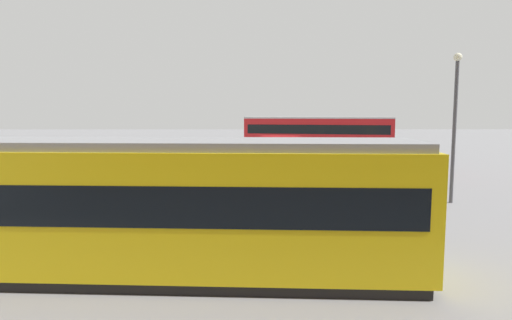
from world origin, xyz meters
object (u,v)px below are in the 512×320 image
object	(u,v)px
double_decker_bus	(318,144)
street_lamp	(455,116)
pedestrian_near_railing	(186,170)
pedestrian_crossing	(285,174)
info_sign	(179,156)
tram_yellow	(96,205)

from	to	relation	value
double_decker_bus	street_lamp	size ratio (longest dim) A/B	1.59
double_decker_bus	pedestrian_near_railing	distance (m)	10.35
pedestrian_crossing	info_sign	world-z (taller)	info_sign
double_decker_bus	street_lamp	distance (m)	11.54
pedestrian_crossing	info_sign	bearing A→B (deg)	-14.33
double_decker_bus	pedestrian_near_railing	bearing A→B (deg)	39.11
tram_yellow	info_sign	size ratio (longest dim) A/B	6.27
double_decker_bus	pedestrian_crossing	bearing A→B (deg)	70.68
pedestrian_near_railing	street_lamp	distance (m)	13.30
pedestrian_crossing	info_sign	distance (m)	5.67
double_decker_bus	tram_yellow	size ratio (longest dim) A/B	0.65
pedestrian_crossing	street_lamp	world-z (taller)	street_lamp
pedestrian_near_railing	tram_yellow	bearing A→B (deg)	88.79
street_lamp	double_decker_bus	bearing A→B (deg)	-67.46
double_decker_bus	pedestrian_near_railing	xyz separation A→B (m)	(8.00, 6.50, -0.94)
tram_yellow	info_sign	distance (m)	12.16
double_decker_bus	tram_yellow	bearing A→B (deg)	66.38
double_decker_bus	info_sign	bearing A→B (deg)	39.03
info_sign	double_decker_bus	bearing A→B (deg)	-140.97
info_sign	street_lamp	world-z (taller)	street_lamp
double_decker_bus	pedestrian_crossing	size ratio (longest dim) A/B	6.29
tram_yellow	pedestrian_near_railing	bearing A→B (deg)	-91.21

